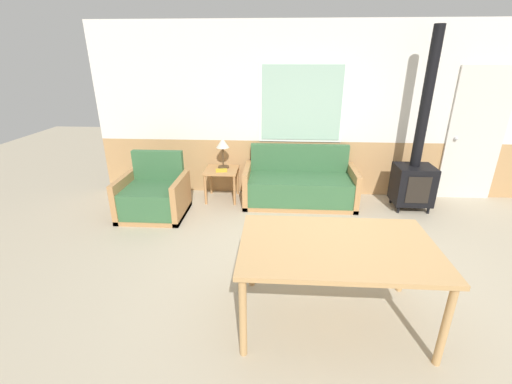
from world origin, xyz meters
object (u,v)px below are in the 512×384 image
Objects in this scene: wood_stove at (415,168)px; side_table at (222,174)px; armchair at (154,197)px; table_lamp at (223,145)px; dining_table at (337,252)px; couch at (299,187)px.

side_table is at bearing 176.74° from wood_stove.
armchair is at bearing -172.89° from wood_stove.
table_lamp is 0.19× the size of wood_stove.
dining_table is (2.30, -2.03, 0.42)m from armchair.
side_table is at bearing 117.55° from dining_table.
dining_table is at bearing -121.57° from wood_stove.
table_lamp is (0.93, 0.74, 0.61)m from armchair.
dining_table is at bearing -63.53° from table_lamp.
table_lamp is at bearing 78.31° from side_table.
dining_table is 0.62× the size of wood_stove.
dining_table is (0.15, -2.60, 0.42)m from couch.
armchair reaches higher than dining_table.
dining_table is at bearing -62.45° from side_table.
table_lamp is at bearing 34.50° from armchair.
table_lamp reaches higher than couch.
armchair is at bearing 138.66° from dining_table.
wood_stove reaches higher than table_lamp.
armchair is 1.33m from table_lamp.
couch is 1.89× the size of armchair.
wood_stove is (2.92, -0.26, -0.23)m from table_lamp.
armchair is 3.89m from wood_stove.
couch reaches higher than dining_table.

